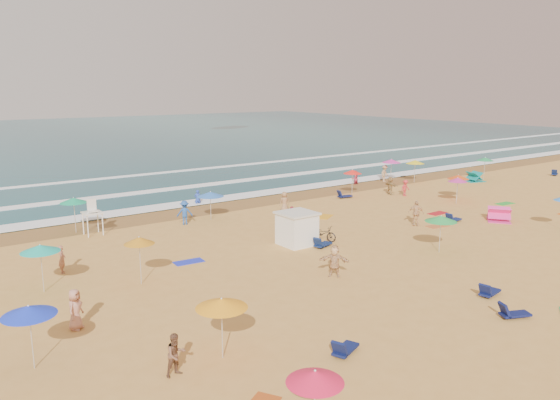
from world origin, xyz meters
TOP-DOWN VIEW (x-y plane):
  - ground at (0.00, 0.00)m, footprint 220.00×220.00m
  - ocean at (0.00, 84.00)m, footprint 220.00×140.00m
  - wet_sand at (0.00, 12.50)m, footprint 220.00×220.00m
  - surf_foam at (0.00, 21.32)m, footprint 200.00×18.70m
  - cabana at (-3.84, -0.08)m, footprint 2.00×2.00m
  - cabana_roof at (-3.84, -0.08)m, footprint 2.20×2.20m
  - bicycle at (-1.94, -0.38)m, footprint 1.37×2.00m
  - lifeguard_stand at (-13.56, 9.95)m, footprint 1.20×1.20m
  - beach_umbrellas at (2.58, 0.83)m, footprint 50.68×30.19m
  - loungers at (7.28, -4.52)m, footprint 49.61×24.57m
  - towels at (6.85, -3.51)m, footprint 44.08×27.16m
  - popup_tents at (19.16, 1.67)m, footprint 16.15×13.81m
  - beachgoers at (1.39, 4.15)m, footprint 38.14×25.24m

SIDE VIEW (x-z plane):
  - ground at x=0.00m, z-range 0.00..0.00m
  - ocean at x=0.00m, z-range -0.09..0.09m
  - wet_sand at x=0.00m, z-range 0.01..0.01m
  - towels at x=6.85m, z-range 0.00..0.03m
  - surf_foam at x=0.00m, z-range 0.08..0.12m
  - loungers at x=7.28m, z-range 0.00..0.34m
  - bicycle at x=-1.94m, z-range 0.00..1.00m
  - popup_tents at x=19.16m, z-range 0.00..1.20m
  - beachgoers at x=1.39m, z-range -0.24..1.88m
  - cabana at x=-3.84m, z-range 0.00..2.00m
  - lifeguard_stand at x=-13.56m, z-range 0.00..2.10m
  - cabana_roof at x=-3.84m, z-range 2.00..2.12m
  - beach_umbrellas at x=2.58m, z-range 1.83..2.54m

